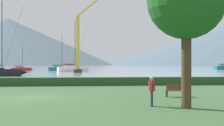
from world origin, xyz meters
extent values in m
plane|color=#385B33|center=(0.00, 0.00, 0.00)|extent=(1000.00, 1000.00, 0.00)
cube|color=#8499A8|center=(0.00, 137.00, 0.00)|extent=(320.00, 246.00, 0.00)
cube|color=#284C23|center=(0.00, 11.00, 0.43)|extent=(80.00, 1.20, 0.86)
cone|color=black|center=(-7.66, 36.54, 0.63)|extent=(1.58, 1.36, 1.07)
cylinder|color=#333338|center=(-11.42, 35.63, 7.18)|extent=(0.16, 0.16, 12.98)
cylinder|color=#333338|center=(-9.59, 36.07, 6.85)|extent=(3.69, 0.93, 12.34)
cube|color=#16646E|center=(53.75, 85.52, 1.09)|extent=(3.11, 2.14, 0.80)
cylinder|color=#333338|center=(53.10, 85.47, 1.95)|extent=(3.60, 0.41, 0.14)
cylinder|color=orange|center=(53.10, 85.47, 1.95)|extent=(3.09, 0.73, 0.50)
cube|color=white|center=(0.19, 62.99, 0.64)|extent=(8.48, 4.73, 1.26)
cone|color=white|center=(4.63, 64.17, 0.64)|extent=(1.61, 1.39, 1.07)
cube|color=silver|center=(-0.25, 62.88, 1.10)|extent=(3.38, 2.63, 0.80)
cylinder|color=#333338|center=(0.86, 63.17, 7.44)|extent=(0.16, 0.16, 13.50)
cylinder|color=#333338|center=(-0.89, 62.71, 1.96)|extent=(3.53, 1.06, 0.14)
cylinder|color=red|center=(-0.89, 62.71, 1.96)|extent=(3.10, 1.28, 0.51)
cylinder|color=#333338|center=(2.69, 63.66, 7.11)|extent=(3.71, 1.01, 12.84)
cube|color=red|center=(-15.97, 74.87, 0.46)|extent=(6.14, 3.41, 0.92)
cone|color=red|center=(-12.75, 75.71, 0.46)|extent=(1.16, 1.01, 0.78)
cube|color=#A52020|center=(-16.29, 74.79, 0.79)|extent=(2.45, 1.90, 0.58)
cylinder|color=#333338|center=(-15.48, 75.00, 3.90)|extent=(0.12, 0.12, 6.78)
cylinder|color=#333338|center=(-16.75, 74.67, 1.42)|extent=(2.56, 0.76, 0.10)
cylinder|color=gray|center=(-16.75, 74.67, 1.42)|extent=(2.25, 0.92, 0.37)
cylinder|color=#333338|center=(-14.16, 75.35, 3.73)|extent=(2.68, 0.73, 6.45)
cube|color=#19707A|center=(-4.01, 73.61, 0.54)|extent=(6.84, 2.50, 1.07)
cone|color=#19707A|center=(-0.14, 73.51, 0.54)|extent=(1.19, 0.94, 0.91)
cube|color=#16646E|center=(-4.40, 73.62, 0.92)|extent=(2.56, 1.69, 0.68)
cylinder|color=#333338|center=(-3.43, 73.60, 5.83)|extent=(0.14, 0.14, 10.48)
cylinder|color=#333338|center=(-4.96, 73.64, 1.65)|extent=(3.05, 0.20, 0.12)
cylinder|color=#2D7542|center=(-4.96, 73.64, 1.65)|extent=(2.61, 0.49, 0.43)
cylinder|color=#333338|center=(-1.83, 73.55, 5.57)|extent=(3.23, 0.11, 9.97)
cube|color=brown|center=(9.90, -0.46, 0.45)|extent=(1.58, 0.50, 0.06)
cube|color=brown|center=(9.89, -0.65, 0.73)|extent=(1.57, 0.18, 0.45)
cylinder|color=#333338|center=(10.60, -0.32, 0.23)|extent=(0.08, 0.08, 0.45)
cylinder|color=#333338|center=(9.20, -0.28, 0.23)|extent=(0.08, 0.08, 0.45)
cylinder|color=#333338|center=(10.59, -0.65, 0.23)|extent=(0.08, 0.08, 0.45)
cylinder|color=#333338|center=(9.19, -0.61, 0.23)|extent=(0.08, 0.08, 0.45)
cylinder|color=#2D3347|center=(7.11, -5.03, 0.42)|extent=(0.14, 0.14, 0.85)
cylinder|color=#2D3347|center=(7.16, -4.85, 0.42)|extent=(0.14, 0.14, 0.85)
cylinder|color=maroon|center=(7.13, -4.94, 1.12)|extent=(0.36, 0.36, 0.55)
cylinder|color=maroon|center=(7.08, -5.17, 1.15)|extent=(0.09, 0.09, 0.50)
cylinder|color=maroon|center=(7.19, -4.71, 1.15)|extent=(0.09, 0.09, 0.50)
sphere|color=tan|center=(7.13, -4.94, 1.54)|extent=(0.22, 0.22, 0.22)
cylinder|color=#4C3823|center=(8.78, -5.82, 2.13)|extent=(0.52, 0.52, 4.26)
sphere|color=#205A21|center=(8.78, -5.82, 5.72)|extent=(4.18, 4.18, 4.18)
cube|color=#333338|center=(1.84, 54.32, 0.40)|extent=(2.00, 2.00, 0.80)
cube|color=gold|center=(1.84, 54.32, 7.37)|extent=(0.80, 0.80, 13.14)
cube|color=gold|center=(4.73, 54.32, 16.34)|extent=(6.02, 0.36, 5.07)
cone|color=slate|center=(-77.57, 311.14, 24.63)|extent=(225.66, 225.66, 49.26)
camera|label=1|loc=(3.45, -21.59, 2.40)|focal=49.42mm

